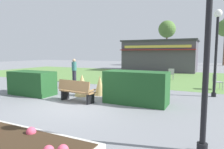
{
  "coord_description": "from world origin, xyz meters",
  "views": [
    {
      "loc": [
        4.73,
        -6.51,
        2.11
      ],
      "look_at": [
        -0.15,
        3.55,
        0.9
      ],
      "focal_mm": 32.22,
      "sensor_mm": 36.0,
      "label": 1
    }
  ],
  "objects_px": {
    "lamppost_near": "(208,29)",
    "cafe_chair_east": "(216,80)",
    "cafe_chair_west": "(171,73)",
    "parked_car_west_slot": "(143,62)",
    "parked_car_center_slot": "(176,63)",
    "tree_center_bg": "(167,30)",
    "park_bench": "(76,91)",
    "trash_bin": "(45,84)",
    "person_strolling": "(74,70)",
    "lamppost_mid": "(217,42)",
    "food_kiosk": "(160,56)"
  },
  "relations": [
    {
      "from": "lamppost_mid",
      "to": "cafe_chair_west",
      "type": "height_order",
      "value": "lamppost_mid"
    },
    {
      "from": "food_kiosk",
      "to": "parked_car_center_slot",
      "type": "xyz_separation_m",
      "value": [
        0.73,
        7.25,
        -1.14
      ]
    },
    {
      "from": "lamppost_near",
      "to": "cafe_chair_west",
      "type": "bearing_deg",
      "value": 102.73
    },
    {
      "from": "lamppost_near",
      "to": "person_strolling",
      "type": "bearing_deg",
      "value": 140.25
    },
    {
      "from": "parked_car_center_slot",
      "to": "lamppost_mid",
      "type": "bearing_deg",
      "value": -76.78
    },
    {
      "from": "food_kiosk",
      "to": "cafe_chair_east",
      "type": "distance_m",
      "value": 12.4
    },
    {
      "from": "parked_car_west_slot",
      "to": "tree_center_bg",
      "type": "bearing_deg",
      "value": 46.11
    },
    {
      "from": "cafe_chair_east",
      "to": "parked_car_center_slot",
      "type": "height_order",
      "value": "parked_car_center_slot"
    },
    {
      "from": "park_bench",
      "to": "parked_car_center_slot",
      "type": "relative_size",
      "value": 0.4
    },
    {
      "from": "food_kiosk",
      "to": "parked_car_center_slot",
      "type": "distance_m",
      "value": 7.37
    },
    {
      "from": "parked_car_center_slot",
      "to": "trash_bin",
      "type": "bearing_deg",
      "value": -98.01
    },
    {
      "from": "cafe_chair_west",
      "to": "cafe_chair_east",
      "type": "xyz_separation_m",
      "value": [
        3.07,
        -3.18,
        0.0
      ]
    },
    {
      "from": "lamppost_near",
      "to": "trash_bin",
      "type": "relative_size",
      "value": 4.48
    },
    {
      "from": "lamppost_near",
      "to": "trash_bin",
      "type": "height_order",
      "value": "lamppost_near"
    },
    {
      "from": "cafe_chair_west",
      "to": "cafe_chair_east",
      "type": "relative_size",
      "value": 1.0
    },
    {
      "from": "lamppost_near",
      "to": "cafe_chair_west",
      "type": "xyz_separation_m",
      "value": [
        -2.61,
        11.56,
        -2.07
      ]
    },
    {
      "from": "parked_car_west_slot",
      "to": "park_bench",
      "type": "bearing_deg",
      "value": -79.65
    },
    {
      "from": "lamppost_near",
      "to": "cafe_chair_east",
      "type": "xyz_separation_m",
      "value": [
        0.46,
        8.38,
        -2.07
      ]
    },
    {
      "from": "lamppost_mid",
      "to": "trash_bin",
      "type": "bearing_deg",
      "value": -160.56
    },
    {
      "from": "trash_bin",
      "to": "parked_car_center_slot",
      "type": "height_order",
      "value": "parked_car_center_slot"
    },
    {
      "from": "parked_car_west_slot",
      "to": "parked_car_center_slot",
      "type": "relative_size",
      "value": 0.98
    },
    {
      "from": "person_strolling",
      "to": "tree_center_bg",
      "type": "bearing_deg",
      "value": 160.9
    },
    {
      "from": "park_bench",
      "to": "lamppost_near",
      "type": "bearing_deg",
      "value": -26.08
    },
    {
      "from": "lamppost_mid",
      "to": "parked_car_west_slot",
      "type": "height_order",
      "value": "lamppost_mid"
    },
    {
      "from": "parked_car_center_slot",
      "to": "tree_center_bg",
      "type": "xyz_separation_m",
      "value": [
        -2.0,
        3.12,
        5.28
      ]
    },
    {
      "from": "lamppost_mid",
      "to": "cafe_chair_east",
      "type": "relative_size",
      "value": 4.62
    },
    {
      "from": "trash_bin",
      "to": "person_strolling",
      "type": "height_order",
      "value": "person_strolling"
    },
    {
      "from": "park_bench",
      "to": "parked_car_west_slot",
      "type": "distance_m",
      "value": 24.51
    },
    {
      "from": "parked_car_center_slot",
      "to": "person_strolling",
      "type": "bearing_deg",
      "value": -102.07
    },
    {
      "from": "trash_bin",
      "to": "park_bench",
      "type": "bearing_deg",
      "value": -18.54
    },
    {
      "from": "lamppost_near",
      "to": "cafe_chair_east",
      "type": "relative_size",
      "value": 4.62
    },
    {
      "from": "lamppost_near",
      "to": "trash_bin",
      "type": "xyz_separation_m",
      "value": [
        -7.74,
        3.37,
        -2.13
      ]
    },
    {
      "from": "cafe_chair_east",
      "to": "parked_car_west_slot",
      "type": "distance_m",
      "value": 20.74
    },
    {
      "from": "lamppost_near",
      "to": "parked_car_west_slot",
      "type": "bearing_deg",
      "value": 109.6
    },
    {
      "from": "food_kiosk",
      "to": "cafe_chair_east",
      "type": "height_order",
      "value": "food_kiosk"
    },
    {
      "from": "cafe_chair_west",
      "to": "parked_car_west_slot",
      "type": "distance_m",
      "value": 16.52
    },
    {
      "from": "food_kiosk",
      "to": "parked_car_west_slot",
      "type": "height_order",
      "value": "food_kiosk"
    },
    {
      "from": "park_bench",
      "to": "cafe_chair_east",
      "type": "xyz_separation_m",
      "value": [
        5.52,
        5.91,
        0.05
      ]
    },
    {
      "from": "lamppost_mid",
      "to": "parked_car_west_slot",
      "type": "relative_size",
      "value": 0.97
    },
    {
      "from": "person_strolling",
      "to": "parked_car_center_slot",
      "type": "bearing_deg",
      "value": 154.29
    },
    {
      "from": "person_strolling",
      "to": "trash_bin",
      "type": "bearing_deg",
      "value": -0.55
    },
    {
      "from": "trash_bin",
      "to": "lamppost_mid",
      "type": "bearing_deg",
      "value": 19.44
    },
    {
      "from": "lamppost_near",
      "to": "parked_car_west_slot",
      "type": "height_order",
      "value": "lamppost_near"
    },
    {
      "from": "lamppost_near",
      "to": "tree_center_bg",
      "type": "bearing_deg",
      "value": 102.28
    },
    {
      "from": "parked_car_center_slot",
      "to": "parked_car_west_slot",
      "type": "bearing_deg",
      "value": -179.97
    },
    {
      "from": "park_bench",
      "to": "cafe_chair_west",
      "type": "relative_size",
      "value": 1.96
    },
    {
      "from": "tree_center_bg",
      "to": "cafe_chair_east",
      "type": "bearing_deg",
      "value": -72.0
    },
    {
      "from": "lamppost_mid",
      "to": "parked_car_west_slot",
      "type": "bearing_deg",
      "value": 115.65
    },
    {
      "from": "parked_car_west_slot",
      "to": "tree_center_bg",
      "type": "distance_m",
      "value": 6.83
    },
    {
      "from": "food_kiosk",
      "to": "parked_car_center_slot",
      "type": "height_order",
      "value": "food_kiosk"
    }
  ]
}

